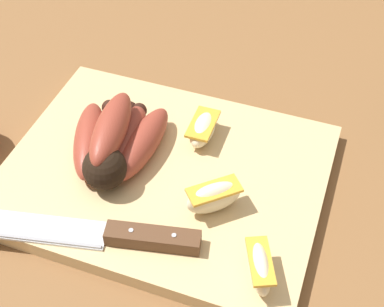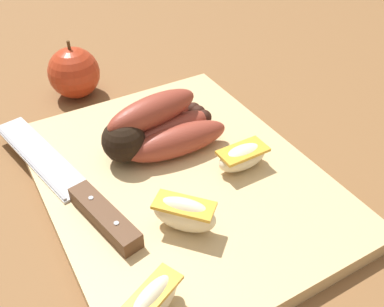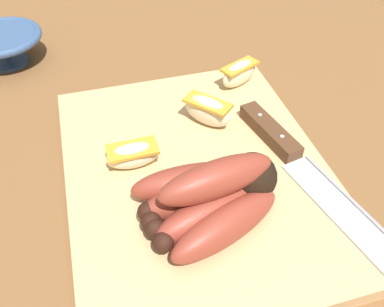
# 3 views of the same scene
# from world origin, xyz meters

# --- Properties ---
(ground_plane) EXTENTS (6.00, 6.00, 0.00)m
(ground_plane) POSITION_xyz_m (0.00, 0.00, 0.00)
(ground_plane) COLOR brown
(cutting_board) EXTENTS (0.37, 0.29, 0.02)m
(cutting_board) POSITION_xyz_m (0.00, -0.00, 0.01)
(cutting_board) COLOR tan
(cutting_board) RESTS_ON ground_plane
(banana_bunch) EXTENTS (0.12, 0.15, 0.07)m
(banana_bunch) POSITION_xyz_m (0.06, -0.00, 0.04)
(banana_bunch) COLOR black
(banana_bunch) RESTS_ON cutting_board
(chefs_knife) EXTENTS (0.28, 0.09, 0.02)m
(chefs_knife) POSITION_xyz_m (0.02, 0.11, 0.03)
(chefs_knife) COLOR silver
(chefs_knife) RESTS_ON cutting_board
(apple_wedge_near) EXTENTS (0.03, 0.06, 0.03)m
(apple_wedge_near) POSITION_xyz_m (-0.03, -0.07, 0.04)
(apple_wedge_near) COLOR beige
(apple_wedge_near) RESTS_ON cutting_board
(apple_wedge_middle) EXTENTS (0.06, 0.06, 0.04)m
(apple_wedge_middle) POSITION_xyz_m (-0.07, 0.03, 0.04)
(apple_wedge_middle) COLOR beige
(apple_wedge_middle) RESTS_ON cutting_board
(apple_wedge_far) EXTENTS (0.04, 0.06, 0.04)m
(apple_wedge_far) POSITION_xyz_m (-0.14, 0.10, 0.04)
(apple_wedge_far) COLOR beige
(apple_wedge_far) RESTS_ON cutting_board
(whole_apple) EXTENTS (0.08, 0.08, 0.09)m
(whole_apple) POSITION_xyz_m (0.26, 0.04, 0.04)
(whole_apple) COLOR #AD3319
(whole_apple) RESTS_ON ground_plane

